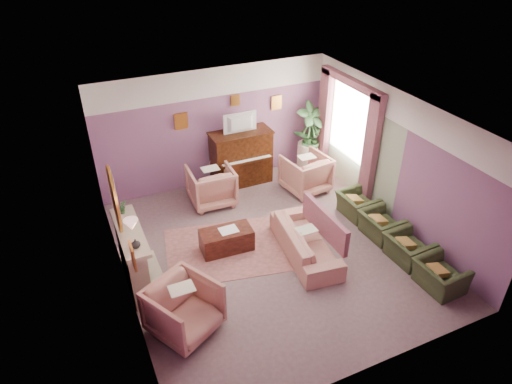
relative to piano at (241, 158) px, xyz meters
name	(u,v)px	position (x,y,z in m)	size (l,w,h in m)	color
floor	(271,251)	(-0.50, -2.68, -0.65)	(5.50, 6.00, 0.01)	#735A5E
ceiling	(274,117)	(-0.50, -2.68, 2.15)	(5.50, 6.00, 0.01)	white
wall_back	(215,128)	(-0.50, 0.32, 0.75)	(5.50, 0.02, 2.80)	slate
wall_front	(375,301)	(-0.50, -5.68, 0.75)	(5.50, 0.02, 2.80)	slate
wall_left	(118,228)	(-3.25, -2.68, 0.75)	(0.02, 6.00, 2.80)	slate
wall_right	(395,160)	(2.25, -2.68, 0.75)	(0.02, 6.00, 2.80)	slate
picture_rail_band	(213,83)	(-0.50, 0.31, 1.82)	(5.50, 0.01, 0.65)	white
stripe_panel	(355,148)	(2.23, -1.38, 0.42)	(0.01, 3.00, 2.15)	#9DB18F
fireplace_surround	(133,259)	(-3.09, -2.48, -0.10)	(0.30, 1.40, 1.10)	#B6AA8B
fireplace_inset	(140,264)	(-2.99, -2.48, -0.25)	(0.18, 0.72, 0.68)	black
fire_ember	(143,271)	(-2.95, -2.48, -0.43)	(0.06, 0.54, 0.10)	#FF5906
mantel_shelf	(130,232)	(-3.06, -2.48, 0.47)	(0.40, 1.55, 0.07)	#B6AA8B
hearth	(148,278)	(-2.89, -2.48, -0.64)	(0.55, 1.50, 0.02)	#B6AA8B
mirror_frame	(114,200)	(-3.20, -2.48, 1.15)	(0.04, 0.72, 1.20)	orange
mirror_glass	(116,199)	(-3.17, -2.48, 1.15)	(0.01, 0.60, 1.06)	silver
sconce_shade	(131,225)	(-3.12, -3.53, 1.33)	(0.20, 0.20, 0.16)	#FFAFA2
piano	(241,158)	(0.00, 0.00, 0.00)	(1.40, 0.60, 1.30)	#321608
piano_keyshelf	(247,162)	(0.00, -0.35, 0.07)	(1.30, 0.12, 0.06)	#321608
piano_keys	(247,161)	(0.00, -0.35, 0.11)	(1.20, 0.08, 0.02)	white
piano_top	(241,133)	(0.00, 0.00, 0.66)	(1.45, 0.65, 0.04)	#321608
television	(241,122)	(0.00, -0.05, 0.95)	(0.80, 0.12, 0.48)	black
print_back_left	(181,121)	(-1.30, 0.28, 1.07)	(0.30, 0.03, 0.38)	orange
print_back_right	(276,103)	(1.05, 0.28, 1.13)	(0.26, 0.03, 0.34)	orange
print_back_mid	(235,100)	(0.00, 0.28, 1.35)	(0.22, 0.03, 0.26)	orange
print_left_wall	(133,256)	(-3.21, -3.88, 1.07)	(0.03, 0.28, 0.36)	orange
window_blind	(351,119)	(2.20, -1.13, 1.05)	(0.03, 1.40, 1.80)	beige
curtain_left	(370,153)	(2.12, -2.05, 0.65)	(0.16, 0.34, 2.60)	#824755
curtain_right	(324,121)	(2.12, -0.21, 0.65)	(0.16, 0.34, 2.60)	#824755
pelmet	(352,82)	(2.12, -1.13, 1.91)	(0.16, 2.20, 0.16)	#824755
mantel_plant	(122,207)	(-3.05, -1.93, 0.64)	(0.16, 0.16, 0.28)	#2E592E
mantel_vase	(136,244)	(-3.05, -2.98, 0.58)	(0.16, 0.16, 0.16)	white
area_rug	(231,249)	(-1.21, -2.30, -0.64)	(2.50, 1.80, 0.01)	#9A5B58
coffee_table	(227,240)	(-1.28, -2.28, -0.43)	(1.00, 0.50, 0.45)	#3E1810
table_paper	(229,230)	(-1.23, -2.28, -0.20)	(0.35, 0.28, 0.01)	white
sofa	(306,237)	(0.06, -3.02, -0.25)	(0.66, 1.99, 0.80)	tan
sofa_throw	(325,223)	(0.46, -3.02, -0.05)	(0.10, 1.51, 0.55)	#824755
floral_armchair_left	(211,184)	(-0.97, -0.56, -0.16)	(0.95, 0.95, 0.99)	tan
floral_armchair_right	(306,171)	(1.23, -0.95, -0.16)	(0.95, 0.95, 0.99)	tan
floral_armchair_front	(184,307)	(-2.60, -3.88, -0.16)	(0.95, 0.95, 0.99)	tan
olive_chair_a	(441,272)	(1.72, -4.80, -0.30)	(0.57, 0.81, 0.70)	#343F22
olive_chair_b	(409,245)	(1.72, -3.98, -0.30)	(0.57, 0.81, 0.70)	#343F22
olive_chair_c	(381,222)	(1.72, -3.16, -0.30)	(0.57, 0.81, 0.70)	#343F22
olive_chair_d	(357,201)	(1.72, -2.34, -0.30)	(0.57, 0.81, 0.70)	#343F22
side_table	(307,156)	(1.81, -0.04, -0.30)	(0.52, 0.52, 0.70)	#EEE3CA
side_plant_big	(309,137)	(1.81, -0.04, 0.22)	(0.30, 0.30, 0.34)	#2E592E
side_plant_small	(315,139)	(1.93, -0.14, 0.19)	(0.16, 0.16, 0.28)	#2E592E
palm_pot	(308,163)	(1.82, -0.09, -0.48)	(0.34, 0.34, 0.34)	brown
palm_plant	(310,131)	(1.82, -0.09, 0.41)	(0.76, 0.76, 1.44)	#2E592E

